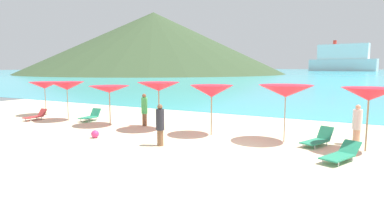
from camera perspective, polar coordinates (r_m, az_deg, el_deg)
ground_plane at (r=21.72m, az=15.97°, el=-1.79°), size 50.00×100.00×0.30m
ocean_water at (r=240.13m, az=27.80°, el=5.61°), size 650.00×440.00×0.02m
headland_hill at (r=154.90m, az=-6.65°, el=11.12°), size 118.45×118.45×27.83m
umbrella_0 at (r=23.16m, az=-24.26°, el=3.62°), size 2.05×2.05×2.17m
umbrella_1 at (r=20.28m, az=-20.94°, el=3.61°), size 1.98×1.98×2.27m
umbrella_2 at (r=17.94m, az=-14.19°, el=3.16°), size 2.28×2.28×2.13m
umbrella_3 at (r=16.23m, az=-5.82°, el=3.71°), size 2.19×2.19×2.38m
umbrella_4 at (r=14.94m, az=3.42°, el=2.93°), size 2.16×2.16×2.30m
umbrella_5 at (r=14.06m, az=15.98°, el=2.84°), size 2.33×2.33×2.39m
umbrella_6 at (r=13.62m, az=28.42°, el=2.10°), size 2.07×2.07×2.37m
lounge_chair_2 at (r=14.07m, az=21.05°, el=-5.08°), size 1.14×1.72×0.70m
lounge_chair_3 at (r=20.02m, az=-17.22°, el=-1.32°), size 0.72×1.37×0.68m
lounge_chair_4 at (r=21.56m, az=-25.52°, el=-1.21°), size 0.55×1.36×0.61m
lounge_chair_5 at (r=12.08m, az=24.51°, el=-7.29°), size 1.23×1.85×0.59m
beachgoer_0 at (r=13.04m, az=-5.57°, el=-2.79°), size 0.33×0.33×1.67m
beachgoer_1 at (r=17.57m, az=-8.27°, el=-0.15°), size 0.32×0.32×1.72m
beachgoer_4 at (r=14.79m, az=26.79°, el=-2.47°), size 0.36×0.36×1.63m
beach_ball at (r=15.16m, az=-16.51°, el=-4.37°), size 0.35×0.35×0.35m
cruise_ship at (r=269.35m, az=24.66°, el=7.73°), size 47.65×16.57×22.77m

